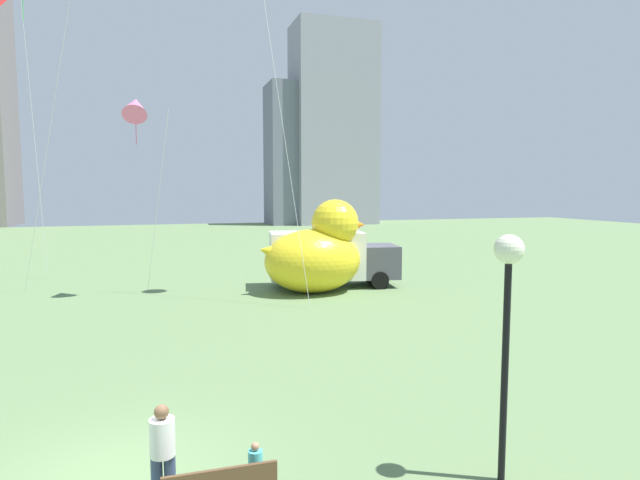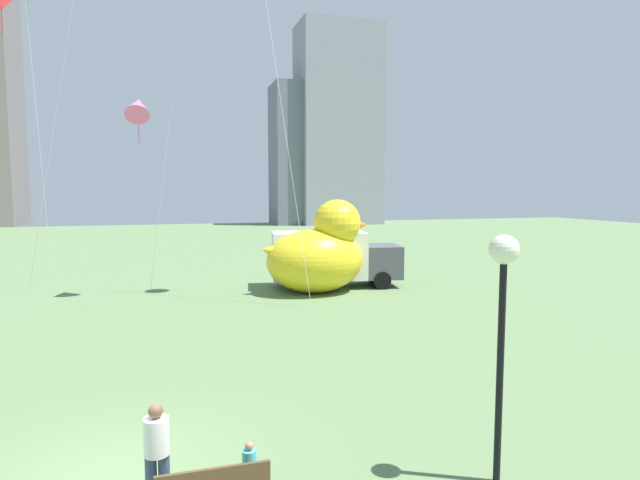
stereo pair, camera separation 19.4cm
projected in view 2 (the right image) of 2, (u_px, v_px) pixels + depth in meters
ground_plane at (105, 479)px, 9.04m from camera, size 140.00×140.00×0.00m
person_adult at (157, 448)px, 8.29m from camera, size 0.40×0.40×1.63m
person_child at (249, 468)px, 8.41m from camera, size 0.24×0.24×0.96m
giant_inflatable_duck at (319, 253)px, 25.42m from camera, size 5.49×3.52×4.55m
lamppost at (503, 289)px, 8.64m from camera, size 0.50×0.50×4.27m
box_truck at (333, 259)px, 26.94m from camera, size 6.86×3.29×2.85m
city_skyline at (77, 107)px, 70.27m from camera, size 71.27×18.70×37.53m
kite_green at (28, 7)px, 28.05m from camera, size 1.22×0.81×16.36m
kite_red at (6, 12)px, 22.22m from camera, size 3.17×3.32×13.91m
kite_pink at (138, 107)px, 23.58m from camera, size 2.08×2.28×9.53m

